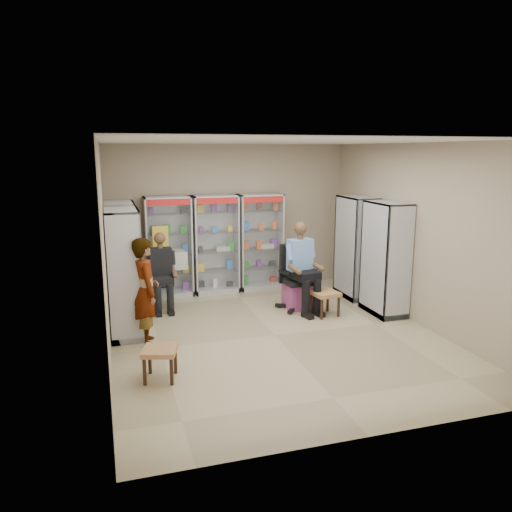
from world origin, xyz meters
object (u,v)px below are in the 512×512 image
object	(u,v)px
cabinet_back_left	(169,247)
wooden_chair	(161,283)
cabinet_right_far	(356,247)
cabinet_left_near	(125,274)
seated_shopkeeper	(299,269)
woven_stool_b	(160,364)
cabinet_back_right	(260,242)
standing_man	(146,291)
pink_trunk	(298,296)
cabinet_left_far	(122,259)
woven_stool_a	(325,303)
cabinet_back_mid	(216,244)
cabinet_right_near	(385,259)
office_chair	(298,277)

from	to	relation	value
cabinet_back_left	wooden_chair	bearing A→B (deg)	-108.90
wooden_chair	cabinet_right_far	bearing A→B (deg)	-6.04
cabinet_left_near	wooden_chair	xyz separation A→B (m)	(0.68, 1.30, -0.53)
wooden_chair	seated_shopkeeper	bearing A→B (deg)	-20.10
cabinet_left_near	woven_stool_b	world-z (taller)	cabinet_left_near
cabinet_back_right	seated_shopkeeper	xyz separation A→B (m)	(0.24, -1.61, -0.24)
woven_stool_b	standing_man	xyz separation A→B (m)	(-0.05, 1.30, 0.60)
wooden_chair	pink_trunk	world-z (taller)	wooden_chair
cabinet_left_far	woven_stool_a	distance (m)	3.66
cabinet_back_mid	cabinet_left_near	world-z (taller)	same
cabinet_right_far	cabinet_left_far	world-z (taller)	same
wooden_chair	standing_man	world-z (taller)	standing_man
cabinet_left_near	woven_stool_a	size ratio (longest dim) A/B	4.60
cabinet_back_right	cabinet_left_near	distance (m)	3.48
cabinet_back_left	woven_stool_b	xyz separation A→B (m)	(-0.60, -3.78, -0.79)
cabinet_right_near	seated_shopkeeper	bearing A→B (deg)	65.76
cabinet_back_mid	office_chair	world-z (taller)	cabinet_back_mid
cabinet_back_right	cabinet_left_near	world-z (taller)	same
cabinet_back_left	seated_shopkeeper	world-z (taller)	cabinet_back_left
cabinet_back_left	cabinet_right_near	xyz separation A→B (m)	(3.53, -2.23, 0.00)
standing_man	cabinet_back_right	bearing A→B (deg)	-52.60
cabinet_back_mid	pink_trunk	distance (m)	2.09
cabinet_left_near	woven_stool_b	bearing A→B (deg)	10.70
cabinet_left_near	standing_man	xyz separation A→B (m)	(0.28, -0.45, -0.19)
office_chair	woven_stool_b	world-z (taller)	office_chair
seated_shopkeeper	pink_trunk	xyz separation A→B (m)	(0.04, 0.11, -0.53)
office_chair	cabinet_back_right	bearing A→B (deg)	87.53
cabinet_right_far	office_chair	size ratio (longest dim) A/B	1.67
cabinet_right_far	seated_shopkeeper	world-z (taller)	cabinet_right_far
cabinet_back_right	woven_stool_a	world-z (taller)	cabinet_back_right
cabinet_left_near	wooden_chair	world-z (taller)	cabinet_left_near
cabinet_left_far	pink_trunk	bearing A→B (deg)	79.65
cabinet_back_right	standing_man	xyz separation A→B (m)	(-2.55, -2.48, -0.19)
cabinet_back_mid	woven_stool_a	xyz separation A→B (m)	(1.52, -2.05, -0.78)
woven_stool_b	cabinet_left_near	bearing A→B (deg)	100.70
cabinet_back_left	woven_stool_b	world-z (taller)	cabinet_back_left
seated_shopkeeper	standing_man	distance (m)	2.93
woven_stool_a	woven_stool_b	bearing A→B (deg)	-150.66
seated_shopkeeper	woven_stool_a	bearing A→B (deg)	-65.24
cabinet_left_far	woven_stool_b	distance (m)	2.97
cabinet_right_far	seated_shopkeeper	size ratio (longest dim) A/B	1.31
cabinet_right_far	cabinet_right_near	world-z (taller)	same
woven_stool_b	cabinet_back_mid	bearing A→B (deg)	67.69
cabinet_back_right	woven_stool_b	bearing A→B (deg)	-123.50
cabinet_back_left	wooden_chair	distance (m)	0.94
cabinet_back_right	cabinet_right_near	size ratio (longest dim) A/B	1.00
cabinet_left_near	woven_stool_a	world-z (taller)	cabinet_left_near
cabinet_right_near	pink_trunk	size ratio (longest dim) A/B	4.20
office_chair	cabinet_back_mid	bearing A→B (deg)	116.11
pink_trunk	standing_man	bearing A→B (deg)	-160.88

